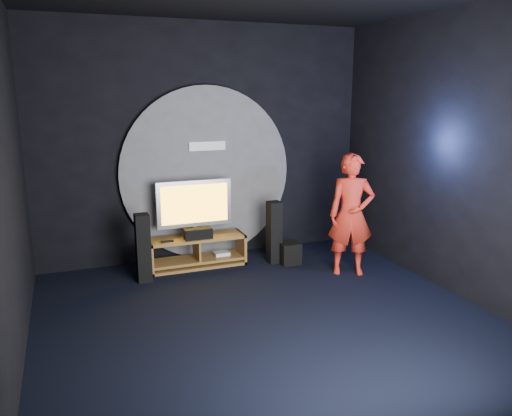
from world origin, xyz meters
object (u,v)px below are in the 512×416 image
Objects in this scene: player at (351,215)px; tower_speaker_right at (274,232)px; tv at (194,206)px; tower_speaker_left at (143,248)px; media_console at (197,253)px; subwoofer at (289,253)px.

tower_speaker_right is at bearing 159.30° from player.
tv reaches higher than tower_speaker_left.
tower_speaker_right is (1.93, 0.06, 0.00)m from tower_speaker_left.
tv is at bearing 95.99° from media_console.
tower_speaker_left and tower_speaker_right have the same top height.
tv is 1.00m from tower_speaker_left.
subwoofer is (1.31, -0.45, -0.74)m from tv.
player is (0.62, -0.67, 0.69)m from subwoofer.
media_console is at bearing 166.97° from tower_speaker_right.
player reaches higher than media_console.
media_console is 0.83× the size of player.
tv is at bearing 161.23° from subwoofer.
subwoofer is at bearing -32.20° from tower_speaker_right.
tower_speaker_right reaches higher than subwoofer.
tower_speaker_left is (-0.82, -0.32, 0.27)m from media_console.
tower_speaker_left is 2.89× the size of subwoofer.
tv is 3.40× the size of subwoofer.
tower_speaker_left is 2.87m from player.
tower_speaker_right is (1.12, -0.32, -0.43)m from tv.
tower_speaker_left is at bearing -158.69° from media_console.
media_console is at bearing 163.82° from subwoofer.
tower_speaker_right reaches higher than media_console.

